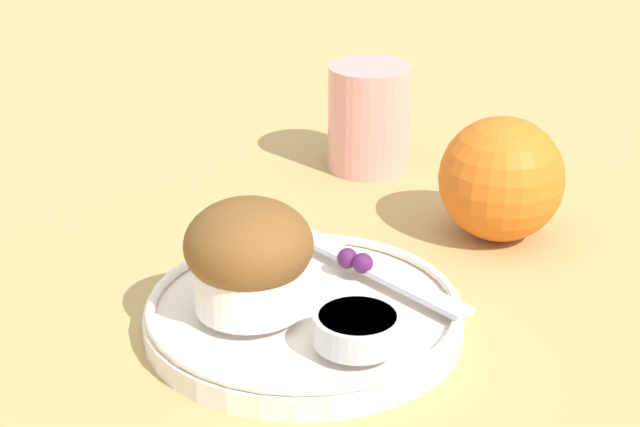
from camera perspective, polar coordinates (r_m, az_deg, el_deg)
The scene contains 8 objects.
ground_plane at distance 0.66m, azimuth 1.30°, elevation -5.34°, with size 3.00×3.00×0.00m, color tan.
plate at distance 0.64m, azimuth -0.86°, elevation -5.41°, with size 0.19×0.19×0.02m.
muffin at distance 0.61m, azimuth -3.81°, elevation -2.31°, with size 0.07×0.07×0.07m.
cream_ramekin at distance 0.59m, azimuth 2.01°, elevation -6.08°, with size 0.05×0.05×0.02m.
berry_pair at distance 0.66m, azimuth 1.92°, elevation -2.54°, with size 0.03×0.01×0.01m.
butter_knife at distance 0.67m, azimuth 2.79°, elevation -2.90°, with size 0.16×0.05×0.00m.
orange_fruit at distance 0.75m, azimuth 9.65°, elevation 1.84°, with size 0.09×0.09×0.09m.
juice_glass at distance 0.86m, azimuth 2.63°, elevation 5.14°, with size 0.07×0.07×0.09m.
Camera 1 is at (0.32, -0.47, 0.33)m, focal length 60.00 mm.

